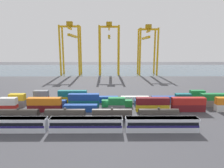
{
  "coord_description": "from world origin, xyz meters",
  "views": [
    {
      "loc": [
        0.96,
        -73.06,
        23.02
      ],
      "look_at": [
        1.5,
        19.89,
        5.67
      ],
      "focal_mm": 31.04,
      "sensor_mm": 36.0,
      "label": 1
    }
  ],
  "objects": [
    {
      "name": "gantry_crane_east",
      "position": [
        32.87,
        99.56,
        26.28
      ],
      "size": [
        16.39,
        34.79,
        42.59
      ],
      "color": "gold",
      "rests_on": "ground_plane"
    },
    {
      "name": "shipping_container_31",
      "position": [
        38.0,
        7.41,
        1.3
      ],
      "size": [
        6.04,
        2.44,
        2.6
      ],
      "primitive_type": "cube",
      "color": "orange",
      "rests_on": "ground_plane"
    },
    {
      "name": "shipping_container_12",
      "position": [
        42.59,
        -4.7,
        3.9
      ],
      "size": [
        6.04,
        2.44,
        2.6
      ],
      "primitive_type": "cube",
      "color": "orange",
      "rests_on": "shipping_container_11"
    },
    {
      "name": "harbour_water",
      "position": [
        0.0,
        139.42,
        0.0
      ],
      "size": [
        400.0,
        110.0,
        0.01
      ],
      "primitive_type": "cube",
      "color": "#475B6B",
      "rests_on": "ground_plane"
    },
    {
      "name": "shipping_container_25",
      "position": [
        -28.82,
        7.41,
        3.9
      ],
      "size": [
        6.04,
        2.44,
        2.6
      ],
      "primitive_type": "cube",
      "color": "slate",
      "rests_on": "shipping_container_24"
    },
    {
      "name": "shipping_container_22",
      "position": [
        42.84,
        1.36,
        1.3
      ],
      "size": [
        12.1,
        2.44,
        2.6
      ],
      "primitive_type": "cube",
      "color": "slate",
      "rests_on": "ground_plane"
    },
    {
      "name": "shipping_container_1",
      "position": [
        -36.51,
        -4.7,
        3.9
      ],
      "size": [
        6.04,
        2.44,
        2.6
      ],
      "primitive_type": "cube",
      "color": "silver",
      "rests_on": "shipping_container_0"
    },
    {
      "name": "shipping_container_9",
      "position": [
        29.4,
        -4.7,
        1.3
      ],
      "size": [
        12.1,
        2.44,
        2.6
      ],
      "primitive_type": "cube",
      "color": "maroon",
      "rests_on": "ground_plane"
    },
    {
      "name": "shipping_container_24",
      "position": [
        -28.82,
        7.41,
        1.3
      ],
      "size": [
        6.04,
        2.44,
        2.6
      ],
      "primitive_type": "cube",
      "color": "#AD211C",
      "rests_on": "ground_plane"
    },
    {
      "name": "shipping_container_16",
      "position": [
        -9.79,
        1.36,
        1.3
      ],
      "size": [
        12.1,
        2.44,
        2.6
      ],
      "primitive_type": "cube",
      "color": "#146066",
      "rests_on": "ground_plane"
    },
    {
      "name": "freight_tank_row",
      "position": [
        -6.12,
        -14.43,
        2.09
      ],
      "size": [
        56.95,
        2.94,
        4.4
      ],
      "color": "#232326",
      "rests_on": "ground_plane"
    },
    {
      "name": "shipping_container_17",
      "position": [
        -9.79,
        1.36,
        3.9
      ],
      "size": [
        12.1,
        2.44,
        2.6
      ],
      "primitive_type": "cube",
      "color": "#1C4299",
      "rests_on": "shipping_container_16"
    },
    {
      "name": "shipping_container_11",
      "position": [
        42.59,
        -4.7,
        1.3
      ],
      "size": [
        6.04,
        2.44,
        2.6
      ],
      "primitive_type": "cube",
      "color": "silver",
      "rests_on": "ground_plane"
    },
    {
      "name": "shipping_container_32",
      "position": [
        38.0,
        7.41,
        3.9
      ],
      "size": [
        6.04,
        2.44,
        2.6
      ],
      "primitive_type": "cube",
      "color": "#197538",
      "rests_on": "shipping_container_31"
    },
    {
      "name": "shipping_container_28",
      "position": [
        -2.09,
        7.41,
        1.3
      ],
      "size": [
        12.1,
        2.44,
        2.6
      ],
      "primitive_type": "cube",
      "color": "#1C4299",
      "rests_on": "ground_plane"
    },
    {
      "name": "shipping_container_26",
      "position": [
        -15.45,
        7.41,
        1.3
      ],
      "size": [
        12.1,
        2.44,
        2.6
      ],
      "primitive_type": "cube",
      "color": "gold",
      "rests_on": "ground_plane"
    },
    {
      "name": "shipping_container_30",
      "position": [
        24.63,
        7.41,
        1.3
      ],
      "size": [
        12.1,
        2.44,
        2.6
      ],
      "primitive_type": "cube",
      "color": "#1C4299",
      "rests_on": "ground_plane"
    },
    {
      "name": "ground_plane",
      "position": [
        0.0,
        40.0,
        0.0
      ],
      "size": [
        420.0,
        420.0,
        0.0
      ],
      "primitive_type": "plane",
      "color": "#424247"
    },
    {
      "name": "shipping_container_0",
      "position": [
        -36.51,
        -4.7,
        1.3
      ],
      "size": [
        6.04,
        2.44,
        2.6
      ],
      "primitive_type": "cube",
      "color": "#AD211C",
      "rests_on": "ground_plane"
    },
    {
      "name": "gantry_crane_central",
      "position": [
        -0.49,
        99.72,
        27.37
      ],
      "size": [
        17.84,
        36.38,
        44.69
      ],
      "color": "gold",
      "rests_on": "ground_plane"
    },
    {
      "name": "shipping_container_20",
      "position": [
        29.68,
        1.36,
        1.3
      ],
      "size": [
        6.04,
        2.44,
        2.6
      ],
      "primitive_type": "cube",
      "color": "gold",
      "rests_on": "ground_plane"
    },
    {
      "name": "shipping_container_4",
      "position": [
        -10.15,
        -4.7,
        1.3
      ],
      "size": [
        12.1,
        2.44,
        2.6
      ],
      "primitive_type": "cube",
      "color": "#1C4299",
      "rests_on": "ground_plane"
    },
    {
      "name": "shipping_container_6",
      "position": [
        3.04,
        -4.7,
        3.9
      ],
      "size": [
        6.04,
        2.44,
        2.6
      ],
      "primitive_type": "cube",
      "color": "#197538",
      "rests_on": "shipping_container_5"
    },
    {
      "name": "shipping_container_18",
      "position": [
        3.37,
        1.36,
        1.3
      ],
      "size": [
        12.1,
        2.44,
        2.6
      ],
      "primitive_type": "cube",
      "color": "#197538",
      "rests_on": "ground_plane"
    },
    {
      "name": "shipping_container_8",
      "position": [
        16.22,
        -4.7,
        3.9
      ],
      "size": [
        12.1,
        2.44,
        2.6
      ],
      "primitive_type": "cube",
      "color": "maroon",
      "rests_on": "shipping_container_7"
    },
    {
      "name": "shipping_container_2",
      "position": [
        -23.33,
        -4.7,
        1.3
      ],
      "size": [
        12.1,
        2.44,
        2.6
      ],
      "primitive_type": "cube",
      "color": "maroon",
      "rests_on": "ground_plane"
    },
    {
      "name": "shipping_container_14",
      "position": [
        -36.1,
        1.36,
        3.9
      ],
      "size": [
        6.04,
        2.44,
        2.6
      ],
      "primitive_type": "cube",
      "color": "gold",
      "rests_on": "shipping_container_13"
    },
    {
      "name": "shipping_container_27",
      "position": [
        -15.45,
        7.41,
        3.9
      ],
      "size": [
        12.1,
        2.44,
        2.6
      ],
      "primitive_type": "cube",
      "color": "#146066",
      "rests_on": "shipping_container_26"
    },
    {
      "name": "gantry_crane_west",
      "position": [
        -33.86,
        100.19,
        27.75
      ],
      "size": [
        17.43,
        38.43,
        44.92
      ],
      "color": "gold",
      "rests_on": "ground_plane"
    },
    {
      "name": "shipping_container_7",
      "position": [
        16.22,
        -4.7,
        1.3
      ],
      "size": [
        12.1,
        2.44,
        2.6
      ],
      "primitive_type": "cube",
      "color": "gold",
      "rests_on": "ground_plane"
    },
    {
      "name": "shipping_container_23",
      "position": [
        42.84,
        1.36,
        3.9
      ],
      "size": [
        12.1,
        2.44,
        2.6
      ],
      "primitive_type": "cube",
      "color": "#197538",
      "rests_on": "shipping_container_22"
    },
    {
      "name": "shipping_container_15",
      "position": [
        -22.94,
        1.36,
        1.3
      ],
      "size": [
        12.1,
        2.44,
        2.6
      ],
      "primitive_type": "cube",
      "color": "#1C4299",
      "rests_on": "ground_plane"
    },
    {
      "name": "shipping_container_21",
      "position": [
        29.68,
        1.36,
        3.9
      ],
      "size": [
        6.04,
        2.44,
        2.6
      ],
      "primitive_type": "cube",
      "color": "#146066",
      "rests_on": "shipping_container_20"
    },
    {
      "name": "shipping_container_29",
      "position": [
        11.27,
        7.41,
        1.3
      ],
      "size": [
        12.1,
        2.44,
        2.6
      ],
      "primitive_type": "cube",
      "color": "silver",
      "rests_on": "ground_plane"
    },
    {
      "name": "shipping_container_19",
      "position": [
        16.52,
        1.36,
        1.3
      ],
      "size": [
        12.1,
        2.44,
        2.6
      ],
      "primitive_type": "cube",
      "color": "#1C4299",
      "rests_on": "ground_plane"
    },
    {
      "name": "shipping_container_10",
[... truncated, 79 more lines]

